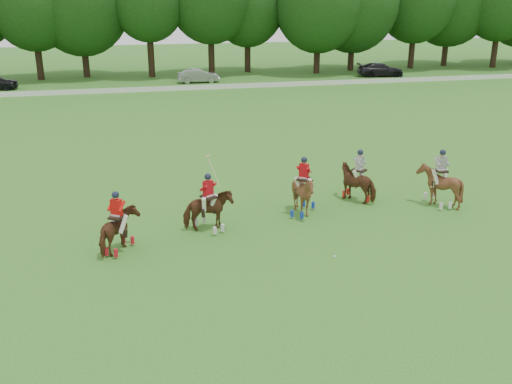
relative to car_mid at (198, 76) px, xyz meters
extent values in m
plane|color=#29611B|center=(-4.33, -42.50, -0.69)|extent=(180.00, 180.00, 0.00)
cylinder|color=black|center=(-15.96, 5.99, 1.63)|extent=(0.70, 0.70, 4.64)
ellipsoid|color=black|center=(-15.96, 5.99, 7.26)|extent=(8.80, 8.80, 10.13)
cylinder|color=black|center=(-11.32, 7.02, 1.47)|extent=(0.70, 0.70, 4.31)
cylinder|color=black|center=(-4.37, 5.50, 1.93)|extent=(0.70, 0.70, 5.24)
cylinder|color=black|center=(2.29, 5.74, 1.91)|extent=(0.70, 0.70, 5.19)
cylinder|color=black|center=(6.73, 7.12, 1.55)|extent=(0.70, 0.70, 4.48)
ellipsoid|color=black|center=(6.73, 7.12, 7.02)|extent=(8.60, 8.60, 9.89)
cylinder|color=black|center=(14.21, 4.32, 1.42)|extent=(0.70, 0.70, 4.21)
ellipsoid|color=black|center=(14.21, 4.32, 7.32)|extent=(10.11, 10.11, 11.63)
cylinder|color=black|center=(18.92, 5.67, 1.35)|extent=(0.70, 0.70, 4.07)
cylinder|color=black|center=(26.83, 5.88, 1.71)|extent=(0.70, 0.70, 4.79)
cylinder|color=black|center=(32.26, 7.42, 1.53)|extent=(0.70, 0.70, 4.44)
cylinder|color=black|center=(37.08, 4.24, 1.74)|extent=(0.70, 0.70, 4.86)
cube|color=white|center=(-4.33, -4.50, -0.47)|extent=(120.00, 0.10, 0.44)
imported|color=gray|center=(0.00, 0.00, 0.00)|extent=(4.20, 1.55, 1.38)
imported|color=black|center=(20.11, 0.00, 0.04)|extent=(5.26, 2.81, 1.45)
imported|color=#4F2E15|center=(-8.29, -39.53, 0.08)|extent=(1.67, 1.99, 1.54)
cube|color=black|center=(-8.29, -39.53, 0.65)|extent=(0.67, 0.71, 0.08)
cylinder|color=tan|center=(-8.55, -39.37, 0.57)|extent=(0.14, 0.20, 1.29)
imported|color=#4F2E15|center=(-4.90, -38.35, 0.10)|extent=(2.03, 1.95, 1.58)
cube|color=black|center=(-4.90, -38.35, 0.69)|extent=(0.66, 0.70, 0.08)
cylinder|color=tan|center=(-4.63, -38.20, 1.61)|extent=(0.40, 0.69, 1.08)
imported|color=#4F2E15|center=(-0.85, -37.58, 0.20)|extent=(2.14, 2.16, 1.78)
cube|color=black|center=(-0.85, -37.58, 0.86)|extent=(0.69, 0.71, 0.08)
cylinder|color=tan|center=(-0.62, -37.77, 0.78)|extent=(0.16, 0.18, 1.29)
imported|color=#4F2E15|center=(2.06, -36.49, 0.11)|extent=(1.88, 2.00, 1.60)
cube|color=black|center=(2.06, -36.49, 0.70)|extent=(0.70, 0.71, 0.08)
cylinder|color=tan|center=(1.83, -36.68, 0.62)|extent=(0.16, 0.18, 1.29)
imported|color=#4F2E15|center=(5.16, -37.90, 0.22)|extent=(1.47, 1.65, 1.81)
cube|color=black|center=(5.16, -37.90, 0.88)|extent=(0.44, 0.56, 0.08)
cylinder|color=tan|center=(4.86, -37.90, 0.80)|extent=(0.03, 0.21, 1.29)
sphere|color=white|center=(-1.03, -41.78, -0.64)|extent=(0.09, 0.09, 0.09)
camera|label=1|loc=(-7.83, -58.63, 8.03)|focal=40.00mm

